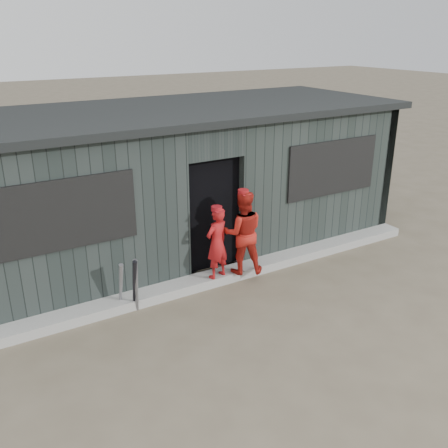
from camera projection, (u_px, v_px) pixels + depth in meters
ground at (291, 333)px, 6.84m from camera, size 80.00×80.00×0.00m
curb at (223, 276)px, 8.26m from camera, size 8.00×0.36×0.15m
bat_left at (121, 286)px, 7.24m from camera, size 0.08×0.29×0.81m
bat_mid at (136, 286)px, 7.19m from camera, size 0.10×0.17×0.87m
bat_right at (134, 286)px, 7.19m from camera, size 0.08×0.27×0.86m
player_red_left at (217, 243)px, 7.86m from camera, size 0.49×0.39×1.18m
player_red_right at (243, 232)px, 8.00m from camera, size 0.83×0.75×1.39m
player_grey_back at (244, 228)px, 8.72m from camera, size 0.71×0.55×1.29m
dugout at (177, 181)px, 9.17m from camera, size 8.30×3.30×2.62m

